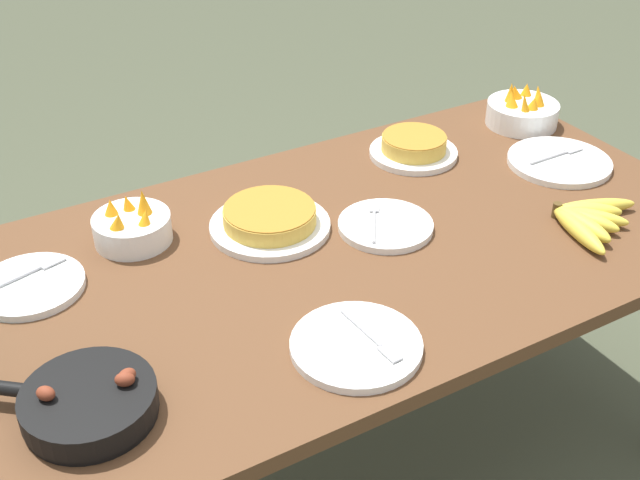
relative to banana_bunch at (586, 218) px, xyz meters
The scene contains 12 objects.
ground_plane 0.95m from the banana_bunch, 160.17° to the left, with size 14.00×14.00×0.00m, color #474C38.
dining_table 0.61m from the banana_bunch, 160.17° to the left, with size 1.83×0.90×0.71m.
banana_bunch is the anchor object (origin of this frame).
skillet 1.12m from the banana_bunch, behind, with size 0.31×0.27×0.08m.
frittata_plate_center 0.48m from the banana_bunch, 106.23° to the left, with size 0.23×0.23×0.06m.
frittata_plate_side 0.70m from the banana_bunch, 151.32° to the left, with size 0.27×0.27×0.05m.
empty_plate_near_front 0.67m from the banana_bunch, behind, with size 0.24×0.24×0.02m.
empty_plate_far_left 0.29m from the banana_bunch, 57.18° to the left, with size 0.26×0.26×0.02m.
empty_plate_far_right 0.45m from the banana_bunch, 151.84° to the left, with size 0.21×0.21×0.02m.
empty_plate_mid_edge 1.19m from the banana_bunch, 161.51° to the left, with size 0.21×0.21×0.02m.
fruit_bowl_mango 0.53m from the banana_bunch, 63.62° to the left, with size 0.19×0.19×0.12m.
fruit_bowl_citrus 0.99m from the banana_bunch, 153.55° to the left, with size 0.17×0.17×0.11m.
Camera 1 is at (-0.70, -1.21, 1.67)m, focal length 45.00 mm.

